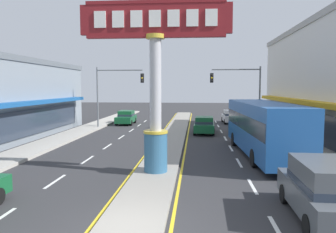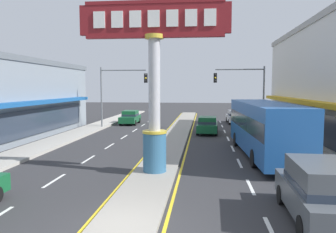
{
  "view_description": "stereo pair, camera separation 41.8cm",
  "coord_description": "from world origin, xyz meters",
  "px_view_note": "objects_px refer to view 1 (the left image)",
  "views": [
    {
      "loc": [
        1.92,
        -9.2,
        4.2
      ],
      "look_at": [
        0.4,
        8.76,
        2.6
      ],
      "focal_mm": 35.41,
      "sensor_mm": 36.0,
      "label": 1
    },
    {
      "loc": [
        2.34,
        -9.16,
        4.2
      ],
      "look_at": [
        0.4,
        8.76,
        2.6
      ],
      "focal_mm": 35.41,
      "sensor_mm": 36.0,
      "label": 2
    }
  ],
  "objects_px": {
    "sedan_near_left_lane": "(126,117)",
    "sedan_mid_left_lane": "(231,116)",
    "traffic_light_left_side": "(114,87)",
    "bus_far_left_oncoming": "(263,126)",
    "suv_kerb_right": "(325,190)",
    "traffic_light_right_side": "(241,87)",
    "sedan_far_right_lane": "(204,125)",
    "district_sign": "(155,79)"
  },
  "relations": [
    {
      "from": "district_sign",
      "to": "suv_kerb_right",
      "type": "relative_size",
      "value": 1.74
    },
    {
      "from": "sedan_far_right_lane",
      "to": "sedan_mid_left_lane",
      "type": "xyz_separation_m",
      "value": [
        3.3,
        8.95,
        0.0
      ]
    },
    {
      "from": "suv_kerb_right",
      "to": "sedan_near_left_lane",
      "type": "bearing_deg",
      "value": 114.42
    },
    {
      "from": "traffic_light_left_side",
      "to": "traffic_light_right_side",
      "type": "height_order",
      "value": "same"
    },
    {
      "from": "traffic_light_right_side",
      "to": "suv_kerb_right",
      "type": "distance_m",
      "value": 22.28
    },
    {
      "from": "sedan_mid_left_lane",
      "to": "suv_kerb_right",
      "type": "bearing_deg",
      "value": -90.01
    },
    {
      "from": "sedan_far_right_lane",
      "to": "sedan_near_left_lane",
      "type": "relative_size",
      "value": 1.01
    },
    {
      "from": "sedan_near_left_lane",
      "to": "suv_kerb_right",
      "type": "height_order",
      "value": "suv_kerb_right"
    },
    {
      "from": "traffic_light_right_side",
      "to": "bus_far_left_oncoming",
      "type": "relative_size",
      "value": 0.55
    },
    {
      "from": "bus_far_left_oncoming",
      "to": "suv_kerb_right",
      "type": "distance_m",
      "value": 9.97
    },
    {
      "from": "traffic_light_right_side",
      "to": "traffic_light_left_side",
      "type": "bearing_deg",
      "value": 178.88
    },
    {
      "from": "sedan_far_right_lane",
      "to": "suv_kerb_right",
      "type": "bearing_deg",
      "value": -80.4
    },
    {
      "from": "suv_kerb_right",
      "to": "traffic_light_right_side",
      "type": "bearing_deg",
      "value": 89.25
    },
    {
      "from": "traffic_light_left_side",
      "to": "traffic_light_right_side",
      "type": "bearing_deg",
      "value": -1.12
    },
    {
      "from": "district_sign",
      "to": "sedan_far_right_lane",
      "type": "bearing_deg",
      "value": 79.46
    },
    {
      "from": "traffic_light_left_side",
      "to": "sedan_mid_left_lane",
      "type": "relative_size",
      "value": 1.43
    },
    {
      "from": "traffic_light_right_side",
      "to": "sedan_near_left_lane",
      "type": "xyz_separation_m",
      "value": [
        -12.26,
        4.33,
        -3.46
      ]
    },
    {
      "from": "bus_far_left_oncoming",
      "to": "sedan_far_right_lane",
      "type": "bearing_deg",
      "value": 109.0
    },
    {
      "from": "traffic_light_right_side",
      "to": "suv_kerb_right",
      "type": "relative_size",
      "value": 1.34
    },
    {
      "from": "suv_kerb_right",
      "to": "district_sign",
      "type": "bearing_deg",
      "value": 139.56
    },
    {
      "from": "sedan_mid_left_lane",
      "to": "suv_kerb_right",
      "type": "distance_m",
      "value": 28.47
    },
    {
      "from": "sedan_far_right_lane",
      "to": "bus_far_left_oncoming",
      "type": "distance_m",
      "value": 10.2
    },
    {
      "from": "sedan_near_left_lane",
      "to": "sedan_mid_left_lane",
      "type": "distance_m",
      "value": 12.16
    },
    {
      "from": "sedan_near_left_lane",
      "to": "suv_kerb_right",
      "type": "bearing_deg",
      "value": -65.58
    },
    {
      "from": "traffic_light_right_side",
      "to": "sedan_mid_left_lane",
      "type": "height_order",
      "value": "traffic_light_right_side"
    },
    {
      "from": "traffic_light_right_side",
      "to": "bus_far_left_oncoming",
      "type": "xyz_separation_m",
      "value": [
        -0.29,
        -12.11,
        -2.38
      ]
    },
    {
      "from": "bus_far_left_oncoming",
      "to": "suv_kerb_right",
      "type": "height_order",
      "value": "bus_far_left_oncoming"
    },
    {
      "from": "bus_far_left_oncoming",
      "to": "sedan_mid_left_lane",
      "type": "bearing_deg",
      "value": 89.99
    },
    {
      "from": "sedan_far_right_lane",
      "to": "bus_far_left_oncoming",
      "type": "height_order",
      "value": "bus_far_left_oncoming"
    },
    {
      "from": "sedan_far_right_lane",
      "to": "traffic_light_left_side",
      "type": "bearing_deg",
      "value": 162.81
    },
    {
      "from": "traffic_light_left_side",
      "to": "traffic_light_right_side",
      "type": "distance_m",
      "value": 12.54
    },
    {
      "from": "traffic_light_left_side",
      "to": "sedan_near_left_lane",
      "type": "relative_size",
      "value": 1.43
    },
    {
      "from": "traffic_light_left_side",
      "to": "suv_kerb_right",
      "type": "relative_size",
      "value": 1.34
    },
    {
      "from": "sedan_near_left_lane",
      "to": "traffic_light_right_side",
      "type": "bearing_deg",
      "value": -19.46
    },
    {
      "from": "sedan_near_left_lane",
      "to": "suv_kerb_right",
      "type": "distance_m",
      "value": 28.96
    },
    {
      "from": "district_sign",
      "to": "traffic_light_left_side",
      "type": "distance_m",
      "value": 18.3
    },
    {
      "from": "traffic_light_left_side",
      "to": "sedan_mid_left_lane",
      "type": "distance_m",
      "value": 14.16
    },
    {
      "from": "traffic_light_left_side",
      "to": "sedan_mid_left_lane",
      "type": "bearing_deg",
      "value": 26.76
    },
    {
      "from": "sedan_far_right_lane",
      "to": "sedan_mid_left_lane",
      "type": "distance_m",
      "value": 9.54
    },
    {
      "from": "traffic_light_left_side",
      "to": "sedan_near_left_lane",
      "type": "height_order",
      "value": "traffic_light_left_side"
    },
    {
      "from": "bus_far_left_oncoming",
      "to": "suv_kerb_right",
      "type": "bearing_deg",
      "value": -90.0
    },
    {
      "from": "sedan_mid_left_lane",
      "to": "suv_kerb_right",
      "type": "xyz_separation_m",
      "value": [
        -0.0,
        -28.47,
        0.2
      ]
    }
  ]
}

